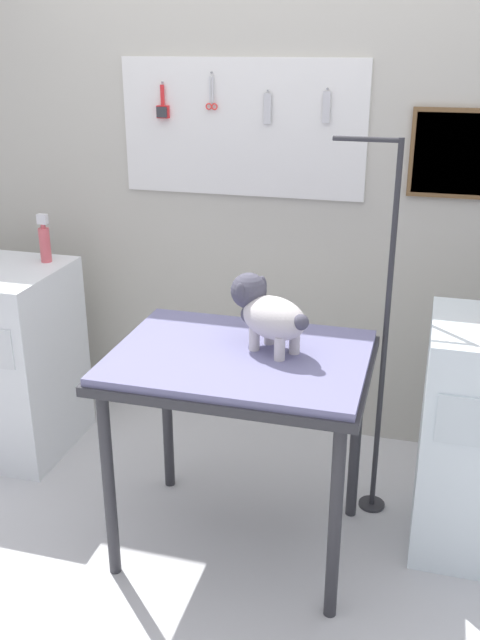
% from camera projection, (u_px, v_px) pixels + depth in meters
% --- Properties ---
extents(ground, '(4.40, 4.00, 0.04)m').
position_uv_depth(ground, '(184.00, 592.00, 2.57)').
color(ground, silver).
extents(rear_wall_panel, '(4.00, 0.11, 2.30)m').
position_uv_depth(rear_wall_panel, '(269.00, 200.00, 3.28)').
color(rear_wall_panel, '#BCB8AD').
rests_on(rear_wall_panel, ground).
extents(grooming_table, '(0.93, 0.70, 0.82)m').
position_uv_depth(grooming_table, '(240.00, 374.00, 2.54)').
color(grooming_table, '#2D2D33').
rests_on(grooming_table, ground).
extents(grooming_arm, '(0.30, 0.11, 1.53)m').
position_uv_depth(grooming_arm, '(382.00, 353.00, 2.76)').
color(grooming_arm, '#2D2D33').
rests_on(grooming_arm, ground).
extents(dog, '(0.35, 0.27, 0.26)m').
position_uv_depth(dog, '(266.00, 312.00, 2.49)').
color(dog, silver).
rests_on(dog, grooming_table).
extents(spray_bottle_short, '(0.05, 0.05, 0.22)m').
position_uv_depth(spray_bottle_short, '(45.00, 242.00, 3.23)').
color(spray_bottle_short, '#D55962').
rests_on(spray_bottle_short, counter_left).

